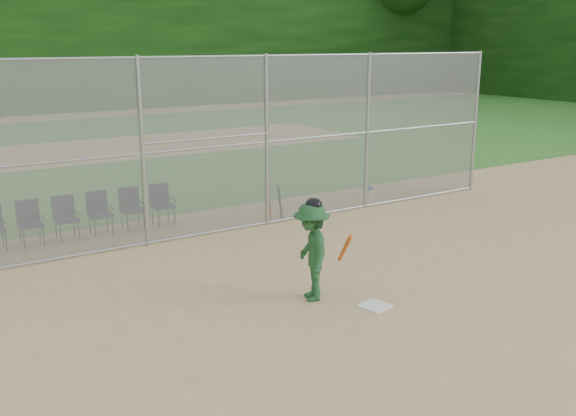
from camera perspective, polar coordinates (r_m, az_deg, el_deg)
ground at (r=10.99m, az=7.07°, el=-8.36°), size 100.00×100.00×0.00m
grass_strip at (r=26.91m, az=-18.03°, el=4.81°), size 100.00×100.00×0.00m
dirt_patch_far at (r=26.91m, az=-18.03°, el=4.81°), size 24.00×24.00×0.00m
backstop_fence at (r=14.49m, az=-5.33°, el=5.83°), size 16.09×0.09×4.00m
treeline at (r=28.54m, az=-20.01°, el=16.28°), size 81.00×60.00×11.00m
home_plate at (r=10.87m, az=7.73°, el=-8.61°), size 0.52×0.52×0.02m
batter_at_plate at (r=10.79m, az=2.10°, el=-3.83°), size 1.03×1.34×1.78m
water_cooler at (r=17.68m, az=7.08°, el=1.23°), size 0.32×0.32×0.41m
spare_bats at (r=15.65m, az=-1.18°, el=0.39°), size 0.36×0.25×0.85m
chair_1 at (r=14.80m, az=-21.90°, el=-1.29°), size 0.54×0.52×0.96m
chair_2 at (r=14.94m, az=-19.09°, el=-0.89°), size 0.54×0.52×0.96m
chair_3 at (r=15.12m, az=-16.34°, el=-0.49°), size 0.54×0.52×0.96m
chair_4 at (r=15.33m, az=-13.66°, el=-0.11°), size 0.54×0.52×0.96m
chair_5 at (r=15.58m, az=-11.06°, el=0.27°), size 0.54×0.52×0.96m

